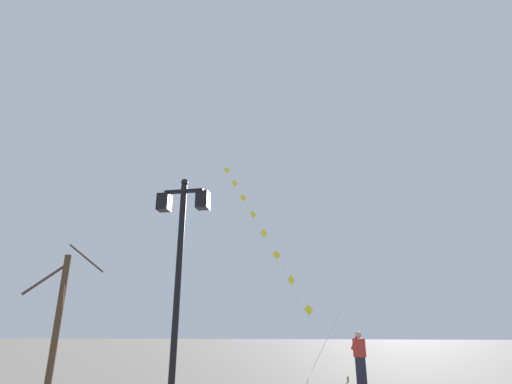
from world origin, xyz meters
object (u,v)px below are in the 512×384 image
twin_lantern_lamp_post (180,245)px  kite_flyer (360,356)px  kite_train (264,234)px  bare_tree (58,315)px

twin_lantern_lamp_post → kite_flyer: (4.15, 6.69, -2.61)m
twin_lantern_lamp_post → kite_train: (0.02, 12.22, 3.17)m
kite_flyer → bare_tree: bearing=72.1°
twin_lantern_lamp_post → kite_flyer: bearing=58.2°
bare_tree → kite_flyer: bearing=19.2°
kite_flyer → bare_tree: bare_tree is taller
twin_lantern_lamp_post → kite_flyer: twin_lantern_lamp_post is taller
kite_train → bare_tree: (-5.22, -8.78, -4.50)m
kite_train → twin_lantern_lamp_post: bearing=-90.1°
twin_lantern_lamp_post → bare_tree: 6.37m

